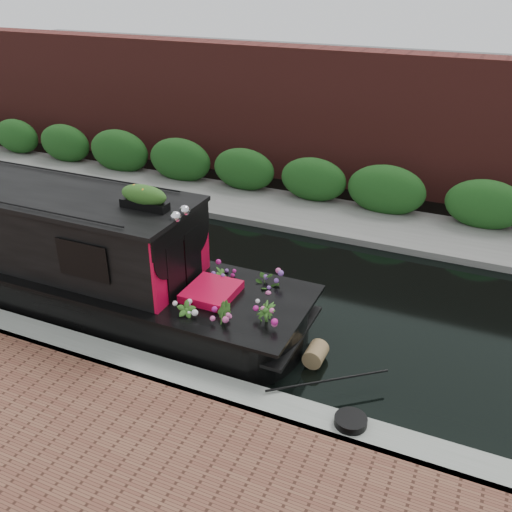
% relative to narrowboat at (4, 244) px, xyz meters
% --- Properties ---
extents(ground, '(80.00, 80.00, 0.00)m').
position_rel_narrowboat_xyz_m(ground, '(4.56, 1.77, -0.89)').
color(ground, black).
rests_on(ground, ground).
extents(near_bank_coping, '(40.00, 0.60, 0.50)m').
position_rel_narrowboat_xyz_m(near_bank_coping, '(4.56, -1.53, -0.89)').
color(near_bank_coping, gray).
rests_on(near_bank_coping, ground).
extents(far_bank_path, '(40.00, 2.40, 0.34)m').
position_rel_narrowboat_xyz_m(far_bank_path, '(4.56, 5.97, -0.89)').
color(far_bank_path, slate).
rests_on(far_bank_path, ground).
extents(far_hedge, '(40.00, 1.10, 2.80)m').
position_rel_narrowboat_xyz_m(far_hedge, '(4.56, 6.87, -0.89)').
color(far_hedge, '#1C4B19').
rests_on(far_hedge, ground).
extents(far_brick_wall, '(40.00, 1.00, 8.00)m').
position_rel_narrowboat_xyz_m(far_brick_wall, '(4.56, 8.97, -0.89)').
color(far_brick_wall, '#55211D').
rests_on(far_brick_wall, ground).
extents(narrowboat, '(12.83, 2.25, 3.01)m').
position_rel_narrowboat_xyz_m(narrowboat, '(0.00, 0.00, 0.00)').
color(narrowboat, black).
rests_on(narrowboat, ground).
extents(rope_fender, '(0.35, 0.45, 0.35)m').
position_rel_narrowboat_xyz_m(rope_fender, '(6.96, 0.00, -0.72)').
color(rope_fender, olive).
rests_on(rope_fender, ground).
extents(coiled_mooring_rope, '(0.48, 0.48, 0.12)m').
position_rel_narrowboat_xyz_m(coiled_mooring_rope, '(7.99, -1.47, -0.58)').
color(coiled_mooring_rope, black).
rests_on(coiled_mooring_rope, near_bank_coping).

